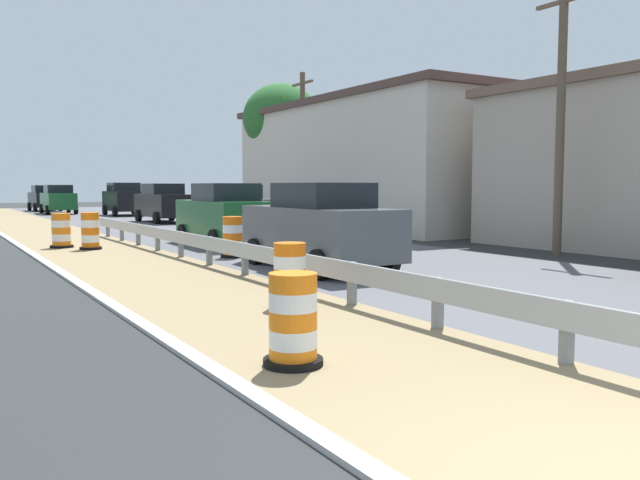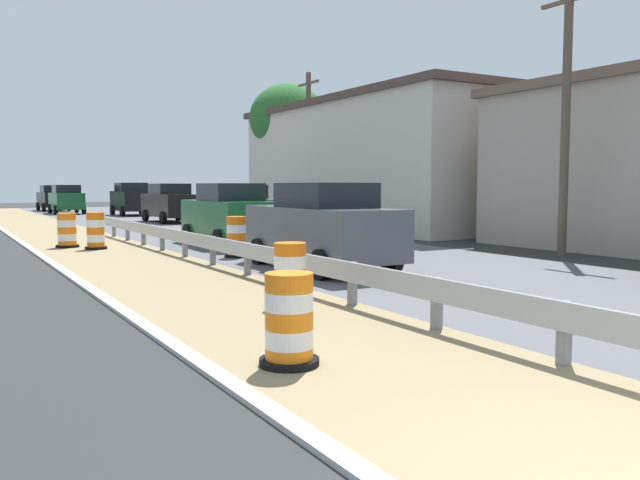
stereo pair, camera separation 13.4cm
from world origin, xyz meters
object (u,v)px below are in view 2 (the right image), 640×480
car_lead_near_lane (53,198)px  car_distant_a (240,209)px  utility_pole_near (566,115)px  utility_pole_mid (309,147)px  car_trailing_far_lane (229,214)px  car_mid_far_lane (171,203)px  car_trailing_near_lane (132,199)px  traffic_barrel_far (96,233)px  traffic_barrel_mid (237,239)px  traffic_barrel_close (290,278)px  car_lead_far_lane (322,226)px  traffic_barrel_farther (67,232)px  car_distant_b (66,199)px  traffic_barrel_nearest (289,324)px

car_lead_near_lane → car_distant_a: car_lead_near_lane is taller
utility_pole_near → utility_pole_mid: (0.33, 14.84, -0.10)m
car_trailing_far_lane → car_mid_far_lane: bearing=-8.9°
car_lead_near_lane → car_trailing_far_lane: bearing=179.3°
utility_pole_mid → car_trailing_near_lane: bearing=104.2°
traffic_barrel_far → car_distant_a: car_distant_a is taller
traffic_barrel_mid → traffic_barrel_close: bearing=-106.5°
traffic_barrel_close → car_lead_far_lane: (2.82, 3.80, 0.54)m
traffic_barrel_far → car_mid_far_lane: size_ratio=0.24×
traffic_barrel_farther → car_lead_far_lane: size_ratio=0.23×
traffic_barrel_mid → car_trailing_near_lane: bearing=81.4°
traffic_barrel_farther → utility_pole_mid: bearing=24.3°
traffic_barrel_mid → car_lead_far_lane: car_lead_far_lane is taller
car_distant_a → utility_pole_near: size_ratio=0.63×
traffic_barrel_close → traffic_barrel_farther: bearing=96.2°
car_trailing_far_lane → car_distant_b: 28.62m
car_lead_far_lane → car_mid_far_lane: bearing=-7.4°
car_trailing_near_lane → utility_pole_mid: size_ratio=0.57×
car_distant_a → car_trailing_far_lane: bearing=-27.4°
car_distant_a → utility_pole_mid: (4.52, 2.34, 2.76)m
car_distant_a → utility_pole_mid: 5.79m
car_distant_a → utility_pole_mid: utility_pole_mid is taller
traffic_barrel_farther → car_lead_far_lane: car_lead_far_lane is taller
traffic_barrel_farther → car_lead_near_lane: bearing=82.6°
car_distant_a → utility_pole_near: (4.19, -12.50, 2.86)m
traffic_barrel_nearest → utility_pole_mid: bearing=60.2°
car_trailing_far_lane → car_distant_a: 5.38m
traffic_barrel_farther → car_trailing_near_lane: size_ratio=0.26×
utility_pole_mid → car_mid_far_lane: bearing=121.6°
traffic_barrel_mid → car_trailing_far_lane: car_trailing_far_lane is taller
car_mid_far_lane → traffic_barrel_farther: bearing=-31.5°
traffic_barrel_close → car_mid_far_lane: size_ratio=0.22×
traffic_barrel_nearest → traffic_barrel_close: bearing=62.1°
traffic_barrel_nearest → traffic_barrel_close: (1.63, 3.07, 0.01)m
traffic_barrel_mid → car_distant_b: (0.81, 32.07, 0.50)m
car_distant_a → traffic_barrel_far: bearing=-58.5°
traffic_barrel_far → traffic_barrel_mid: bearing=-56.2°
traffic_barrel_close → utility_pole_near: bearing=16.2°
traffic_barrel_close → traffic_barrel_far: bearing=93.6°
utility_pole_near → car_mid_far_lane: bearing=100.5°
car_trailing_near_lane → car_distant_a: car_trailing_near_lane is taller
traffic_barrel_nearest → car_mid_far_lane: size_ratio=0.22×
car_lead_far_lane → utility_pole_mid: 16.06m
traffic_barrel_far → car_distant_b: car_distant_b is taller
car_distant_a → utility_pole_mid: size_ratio=0.65×
car_trailing_near_lane → utility_pole_near: size_ratio=0.55×
car_lead_far_lane → utility_pole_mid: size_ratio=0.66×
car_distant_a → car_distant_b: car_distant_b is taller
car_trailing_near_lane → utility_pole_near: (3.80, -31.22, 2.78)m
traffic_barrel_far → traffic_barrel_farther: size_ratio=1.05×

